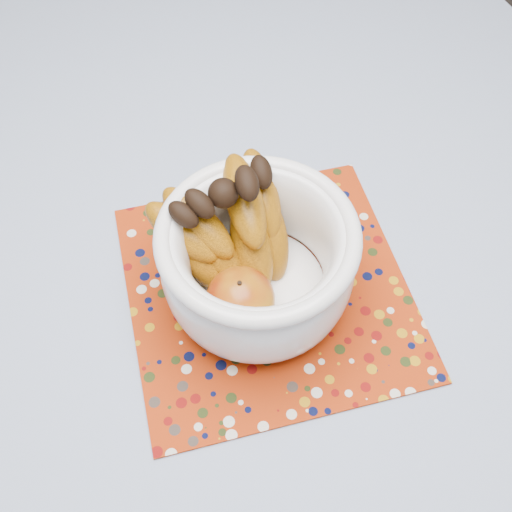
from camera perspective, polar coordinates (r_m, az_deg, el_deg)
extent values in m
plane|color=#2D2826|center=(1.48, -1.93, -15.55)|extent=(4.00, 4.00, 0.00)
cube|color=brown|center=(0.82, -3.37, 0.40)|extent=(1.20, 1.20, 0.04)
cylinder|color=brown|center=(1.58, 9.50, 13.61)|extent=(0.06, 0.06, 0.71)
cylinder|color=brown|center=(1.61, 22.53, 3.73)|extent=(0.04, 0.04, 0.46)
cube|color=slate|center=(0.80, -3.46, 1.40)|extent=(1.32, 1.32, 0.01)
cube|color=#982808|center=(0.75, 1.14, -3.24)|extent=(0.38, 0.38, 0.00)
cylinder|color=white|center=(0.74, 0.14, -3.43)|extent=(0.11, 0.11, 0.01)
cylinder|color=white|center=(0.73, 0.14, -2.98)|extent=(0.16, 0.16, 0.01)
torus|color=white|center=(0.64, 0.16, 2.00)|extent=(0.22, 0.22, 0.02)
ellipsoid|color=#6E1A04|center=(0.67, -1.50, -4.17)|extent=(0.08, 0.08, 0.07)
sphere|color=black|center=(0.65, -3.14, 6.00)|extent=(0.03, 0.03, 0.03)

